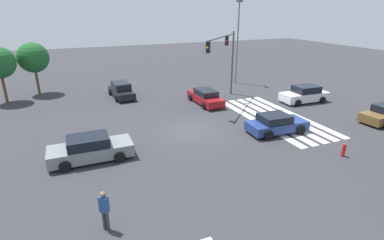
{
  "coord_description": "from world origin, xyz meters",
  "views": [
    {
      "loc": [
        -18.82,
        7.98,
        8.52
      ],
      "look_at": [
        0.0,
        0.0,
        0.85
      ],
      "focal_mm": 28.0,
      "sensor_mm": 36.0,
      "label": 1
    }
  ],
  "objects_px": {
    "car_3": "(304,94)",
    "tree_corner_b": "(33,58)",
    "car_4": "(90,149)",
    "car_0": "(276,124)",
    "traffic_signal_mast": "(226,52)",
    "pedestrian": "(104,209)",
    "fire_hydrant": "(344,150)",
    "street_light_pole_a": "(238,36)",
    "car_2": "(205,97)",
    "car_5": "(121,90)"
  },
  "relations": [
    {
      "from": "car_3",
      "to": "tree_corner_b",
      "type": "xyz_separation_m",
      "value": [
        13.17,
        23.68,
        3.06
      ]
    },
    {
      "from": "car_3",
      "to": "car_4",
      "type": "relative_size",
      "value": 0.96
    },
    {
      "from": "car_0",
      "to": "car_3",
      "type": "relative_size",
      "value": 0.96
    },
    {
      "from": "traffic_signal_mast",
      "to": "car_0",
      "type": "xyz_separation_m",
      "value": [
        -8.61,
        0.46,
        -4.03
      ]
    },
    {
      "from": "car_4",
      "to": "pedestrian",
      "type": "bearing_deg",
      "value": -89.85
    },
    {
      "from": "pedestrian",
      "to": "fire_hydrant",
      "type": "height_order",
      "value": "pedestrian"
    },
    {
      "from": "street_light_pole_a",
      "to": "fire_hydrant",
      "type": "distance_m",
      "value": 20.2
    },
    {
      "from": "traffic_signal_mast",
      "to": "pedestrian",
      "type": "bearing_deg",
      "value": 2.05
    },
    {
      "from": "pedestrian",
      "to": "fire_hydrant",
      "type": "relative_size",
      "value": 2.1
    },
    {
      "from": "car_3",
      "to": "street_light_pole_a",
      "type": "relative_size",
      "value": 0.5
    },
    {
      "from": "traffic_signal_mast",
      "to": "car_0",
      "type": "relative_size",
      "value": 1.44
    },
    {
      "from": "traffic_signal_mast",
      "to": "car_2",
      "type": "xyz_separation_m",
      "value": [
        -0.29,
        2.19,
        -4.03
      ]
    },
    {
      "from": "car_5",
      "to": "street_light_pole_a",
      "type": "relative_size",
      "value": 0.49
    },
    {
      "from": "car_2",
      "to": "car_5",
      "type": "xyz_separation_m",
      "value": [
        5.32,
        6.89,
        0.07
      ]
    },
    {
      "from": "pedestrian",
      "to": "tree_corner_b",
      "type": "height_order",
      "value": "tree_corner_b"
    },
    {
      "from": "traffic_signal_mast",
      "to": "fire_hydrant",
      "type": "distance_m",
      "value": 14.02
    },
    {
      "from": "car_5",
      "to": "pedestrian",
      "type": "height_order",
      "value": "pedestrian"
    },
    {
      "from": "car_2",
      "to": "pedestrian",
      "type": "distance_m",
      "value": 17.88
    },
    {
      "from": "car_3",
      "to": "pedestrian",
      "type": "height_order",
      "value": "pedestrian"
    },
    {
      "from": "car_4",
      "to": "car_5",
      "type": "bearing_deg",
      "value": 72.36
    },
    {
      "from": "traffic_signal_mast",
      "to": "car_4",
      "type": "height_order",
      "value": "traffic_signal_mast"
    },
    {
      "from": "pedestrian",
      "to": "street_light_pole_a",
      "type": "relative_size",
      "value": 0.19
    },
    {
      "from": "car_3",
      "to": "fire_hydrant",
      "type": "xyz_separation_m",
      "value": [
        -9.84,
        5.89,
        -0.3
      ]
    },
    {
      "from": "street_light_pole_a",
      "to": "tree_corner_b",
      "type": "relative_size",
      "value": 1.75
    },
    {
      "from": "car_2",
      "to": "car_5",
      "type": "height_order",
      "value": "car_5"
    },
    {
      "from": "street_light_pole_a",
      "to": "car_5",
      "type": "bearing_deg",
      "value": 93.42
    },
    {
      "from": "car_0",
      "to": "car_3",
      "type": "xyz_separation_m",
      "value": [
        5.12,
        -7.28,
        0.08
      ]
    },
    {
      "from": "car_4",
      "to": "street_light_pole_a",
      "type": "distance_m",
      "value": 23.07
    },
    {
      "from": "car_2",
      "to": "tree_corner_b",
      "type": "bearing_deg",
      "value": 54.39
    },
    {
      "from": "car_2",
      "to": "car_4",
      "type": "height_order",
      "value": "car_4"
    },
    {
      "from": "car_2",
      "to": "car_4",
      "type": "xyz_separation_m",
      "value": [
        -7.43,
        11.07,
        0.05
      ]
    },
    {
      "from": "car_0",
      "to": "car_2",
      "type": "relative_size",
      "value": 0.94
    },
    {
      "from": "car_4",
      "to": "pedestrian",
      "type": "height_order",
      "value": "pedestrian"
    },
    {
      "from": "car_2",
      "to": "tree_corner_b",
      "type": "relative_size",
      "value": 0.89
    },
    {
      "from": "street_light_pole_a",
      "to": "car_4",
      "type": "bearing_deg",
      "value": 127.0
    },
    {
      "from": "car_0",
      "to": "street_light_pole_a",
      "type": "relative_size",
      "value": 0.48
    },
    {
      "from": "car_2",
      "to": "fire_hydrant",
      "type": "bearing_deg",
      "value": -167.89
    },
    {
      "from": "tree_corner_b",
      "to": "car_0",
      "type": "bearing_deg",
      "value": -138.12
    },
    {
      "from": "car_2",
      "to": "pedestrian",
      "type": "relative_size",
      "value": 2.62
    },
    {
      "from": "car_5",
      "to": "car_2",
      "type": "bearing_deg",
      "value": 48.02
    },
    {
      "from": "street_light_pole_a",
      "to": "car_0",
      "type": "bearing_deg",
      "value": 160.16
    },
    {
      "from": "fire_hydrant",
      "to": "street_light_pole_a",
      "type": "bearing_deg",
      "value": -11.28
    },
    {
      "from": "car_3",
      "to": "street_light_pole_a",
      "type": "distance_m",
      "value": 10.68
    },
    {
      "from": "traffic_signal_mast",
      "to": "car_0",
      "type": "bearing_deg",
      "value": 41.95
    },
    {
      "from": "car_0",
      "to": "car_4",
      "type": "xyz_separation_m",
      "value": [
        0.88,
        12.81,
        0.05
      ]
    },
    {
      "from": "car_4",
      "to": "car_3",
      "type": "bearing_deg",
      "value": 12.43
    },
    {
      "from": "pedestrian",
      "to": "car_4",
      "type": "bearing_deg",
      "value": 41.03
    },
    {
      "from": "car_3",
      "to": "car_5",
      "type": "bearing_deg",
      "value": -25.6
    },
    {
      "from": "car_5",
      "to": "car_0",
      "type": "bearing_deg",
      "value": 27.99
    },
    {
      "from": "car_2",
      "to": "car_3",
      "type": "bearing_deg",
      "value": -110.88
    }
  ]
}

